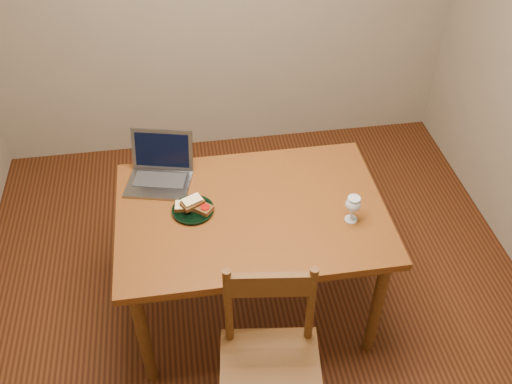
{
  "coord_description": "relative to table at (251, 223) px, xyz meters",
  "views": [
    {
      "loc": [
        -0.31,
        -1.96,
        2.65
      ],
      "look_at": [
        0.01,
        0.08,
        0.8
      ],
      "focal_mm": 40.0,
      "sensor_mm": 36.0,
      "label": 1
    }
  ],
  "objects": [
    {
      "name": "chair",
      "position": [
        -0.02,
        -0.67,
        -0.15
      ],
      "size": [
        0.48,
        0.46,
        0.46
      ],
      "rotation": [
        0.0,
        0.0,
        -0.13
      ],
      "color": "#3C210C",
      "rests_on": "floor"
    },
    {
      "name": "sandwich_cheese",
      "position": [
        -0.31,
        0.04,
        0.12
      ],
      "size": [
        0.11,
        0.07,
        0.03
      ],
      "primitive_type": null,
      "rotation": [
        0.0,
        0.0,
        -0.13
      ],
      "color": "#381E0C",
      "rests_on": "plate"
    },
    {
      "name": "table",
      "position": [
        0.0,
        0.0,
        0.0
      ],
      "size": [
        1.3,
        0.9,
        0.74
      ],
      "color": "#42210B",
      "rests_on": "floor"
    },
    {
      "name": "floor",
      "position": [
        0.02,
        -0.02,
        -0.66
      ],
      "size": [
        3.2,
        3.2,
        0.02
      ],
      "primitive_type": "cube",
      "color": "black",
      "rests_on": "ground"
    },
    {
      "name": "laptop",
      "position": [
        -0.42,
        0.32,
        0.15
      ],
      "size": [
        0.38,
        0.36,
        0.23
      ],
      "rotation": [
        0.0,
        0.0,
        -0.24
      ],
      "color": "slate",
      "rests_on": "table"
    },
    {
      "name": "plate",
      "position": [
        -0.28,
        0.03,
        0.09
      ],
      "size": [
        0.2,
        0.2,
        0.02
      ],
      "primitive_type": "cylinder",
      "color": "black",
      "rests_on": "table"
    },
    {
      "name": "sandwich_tomato",
      "position": [
        -0.24,
        0.02,
        0.12
      ],
      "size": [
        0.13,
        0.12,
        0.03
      ],
      "primitive_type": null,
      "rotation": [
        0.0,
        0.0,
        -0.7
      ],
      "color": "#381E0C",
      "rests_on": "plate"
    },
    {
      "name": "sandwich_top",
      "position": [
        -0.28,
        0.04,
        0.14
      ],
      "size": [
        0.12,
        0.11,
        0.03
      ],
      "primitive_type": null,
      "rotation": [
        0.0,
        0.0,
        0.52
      ],
      "color": "#381E0C",
      "rests_on": "plate"
    },
    {
      "name": "milk_glass",
      "position": [
        0.46,
        -0.14,
        0.16
      ],
      "size": [
        0.07,
        0.07,
        0.14
      ],
      "primitive_type": null,
      "color": "white",
      "rests_on": "table"
    }
  ]
}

